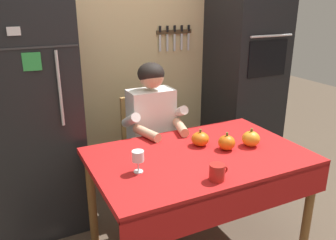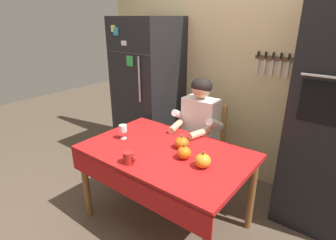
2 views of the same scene
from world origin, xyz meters
The scene contains 11 objects.
back_wall_assembly centered at (0.05, 1.35, 1.30)m, with size 3.70×0.13×2.60m.
refrigerator centered at (-0.95, 0.96, 0.90)m, with size 0.68×0.71×1.80m.
wall_oven centered at (1.05, 1.00, 1.05)m, with size 0.60×0.64×2.10m.
dining_table centered at (0.00, 0.08, 0.66)m, with size 1.40×0.90×0.74m.
chair_behind_person centered at (-0.06, 0.87, 0.51)m, with size 0.40×0.40×0.93m.
seated_person centered at (-0.06, 0.68, 0.74)m, with size 0.47×0.55×1.25m.
coffee_mug centered at (-0.09, -0.24, 0.79)m, with size 0.12×0.09×0.10m.
wine_glass centered at (-0.45, 0.04, 0.84)m, with size 0.07×0.07×0.13m.
pumpkin_large centered at (0.08, 0.22, 0.79)m, with size 0.12×0.12×0.12m.
pumpkin_medium centered at (0.39, 0.05, 0.79)m, with size 0.12×0.12×0.13m.
pumpkin_small centered at (0.20, 0.08, 0.79)m, with size 0.11×0.11×0.12m.
Camera 1 is at (-1.10, -1.68, 1.71)m, focal length 37.17 mm.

